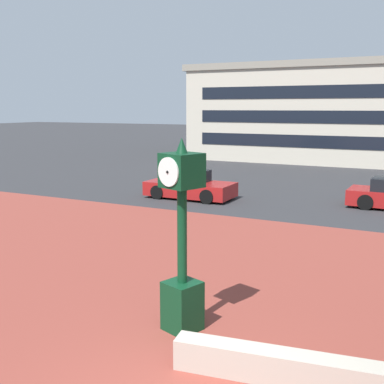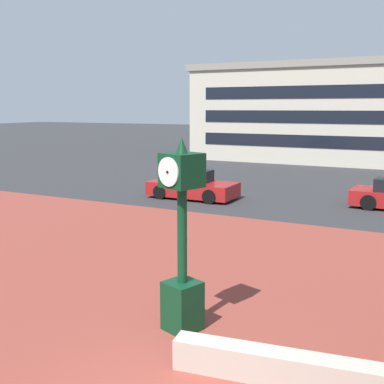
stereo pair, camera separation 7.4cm
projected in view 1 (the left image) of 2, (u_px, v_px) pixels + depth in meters
name	position (u px, v px, depth m)	size (l,w,h in m)	color
plaza_brick_paving	(273.00, 313.00, 9.72)	(44.00, 15.52, 0.01)	brown
planter_wall	(276.00, 366.00, 7.26)	(3.20, 0.40, 0.50)	#ADA393
street_clock	(182.00, 247.00, 8.72)	(0.79, 0.81, 3.63)	#0C381E
car_street_mid	(189.00, 186.00, 21.97)	(4.04, 1.96, 1.28)	maroon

